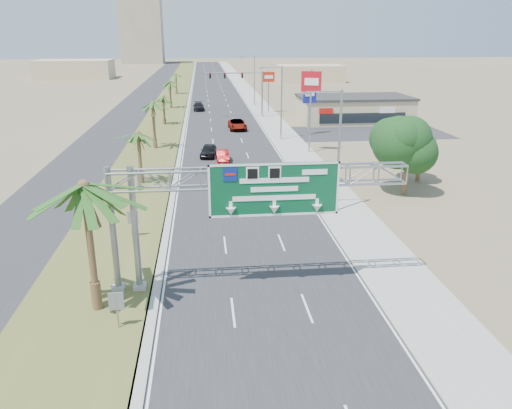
{
  "coord_description": "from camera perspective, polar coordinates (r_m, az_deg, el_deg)",
  "views": [
    {
      "loc": [
        -3.23,
        -16.24,
        14.04
      ],
      "look_at": [
        -0.21,
        12.34,
        4.2
      ],
      "focal_mm": 35.0,
      "sensor_mm": 36.0,
      "label": 1
    }
  ],
  "objects": [
    {
      "name": "oak_near",
      "position": [
        46.98,
        17.04,
        6.39
      ],
      "size": [
        4.5,
        4.5,
        6.8
      ],
      "color": "brown",
      "rests_on": "ground"
    },
    {
      "name": "median_signback_a",
      "position": [
        25.96,
        -15.66,
        -10.88
      ],
      "size": [
        0.75,
        0.08,
        2.08
      ],
      "color": "gray",
      "rests_on": "ground"
    },
    {
      "name": "median_grass",
      "position": [
        127.2,
        -9.27,
        12.35
      ],
      "size": [
        7.0,
        300.0,
        0.12
      ],
      "primitive_type": "cube",
      "color": "#58602A",
      "rests_on": "ground"
    },
    {
      "name": "sidewalk_right",
      "position": [
        127.56,
        -0.75,
        12.6
      ],
      "size": [
        4.0,
        300.0,
        0.1
      ],
      "primitive_type": "cube",
      "color": "#9E9B93",
      "rests_on": "ground"
    },
    {
      "name": "palm_near",
      "position": [
        25.96,
        -19.09,
        1.94
      ],
      "size": [
        5.7,
        5.7,
        8.35
      ],
      "color": "brown",
      "rests_on": "ground"
    },
    {
      "name": "tower_distant",
      "position": [
        267.82,
        -12.94,
        19.2
      ],
      "size": [
        20.0,
        16.0,
        35.0
      ],
      "primitive_type": "cube",
      "color": "gray",
      "rests_on": "ground"
    },
    {
      "name": "pole_sign_red_far",
      "position": [
        94.55,
        1.45,
        14.04
      ],
      "size": [
        2.22,
        0.48,
        7.68
      ],
      "color": "gray",
      "rests_on": "ground"
    },
    {
      "name": "oak_far",
      "position": [
        51.9,
        18.36,
        6.58
      ],
      "size": [
        3.5,
        3.5,
        5.6
      ],
      "color": "brown",
      "rests_on": "ground"
    },
    {
      "name": "car_far",
      "position": [
        99.09,
        -6.58,
        11.06
      ],
      "size": [
        2.21,
        5.12,
        1.47
      ],
      "primitive_type": "imported",
      "rotation": [
        0.0,
        0.0,
        0.03
      ],
      "color": "black",
      "rests_on": "ground"
    },
    {
      "name": "car_right_lane",
      "position": [
        78.13,
        -2.14,
        9.11
      ],
      "size": [
        2.75,
        5.66,
        1.55
      ],
      "primitive_type": "imported",
      "rotation": [
        0.0,
        0.0,
        0.03
      ],
      "color": "gray",
      "rests_on": "ground"
    },
    {
      "name": "opposing_road",
      "position": [
        127.77,
        -12.48,
        12.17
      ],
      "size": [
        8.0,
        300.0,
        0.02
      ],
      "primitive_type": "cube",
      "color": "#28282B",
      "rests_on": "ground"
    },
    {
      "name": "palm_row_c",
      "position": [
        65.09,
        -11.74,
        11.12
      ],
      "size": [
        3.99,
        3.99,
        6.75
      ],
      "color": "brown",
      "rests_on": "ground"
    },
    {
      "name": "palm_row_d",
      "position": [
        83.04,
        -10.56,
        11.94
      ],
      "size": [
        3.99,
        3.99,
        5.45
      ],
      "color": "brown",
      "rests_on": "ground"
    },
    {
      "name": "palm_row_f",
      "position": [
        126.74,
        -9.16,
        14.45
      ],
      "size": [
        3.99,
        3.99,
        5.75
      ],
      "color": "brown",
      "rests_on": "ground"
    },
    {
      "name": "building_distant_left",
      "position": [
        181.46,
        -19.99,
        14.33
      ],
      "size": [
        24.0,
        14.0,
        6.0
      ],
      "primitive_type": "cube",
      "color": "tan",
      "rests_on": "ground"
    },
    {
      "name": "palm_row_b",
      "position": [
        49.5,
        -13.34,
        7.75
      ],
      "size": [
        3.99,
        3.99,
        5.95
      ],
      "color": "brown",
      "rests_on": "ground"
    },
    {
      "name": "sign_gantry",
      "position": [
        27.45,
        -1.25,
        1.98
      ],
      "size": [
        16.75,
        1.24,
        7.5
      ],
      "color": "gray",
      "rests_on": "ground"
    },
    {
      "name": "pole_sign_blue",
      "position": [
        73.41,
        6.15,
        12.38
      ],
      "size": [
        2.01,
        0.76,
        7.86
      ],
      "color": "gray",
      "rests_on": "ground"
    },
    {
      "name": "median_signback_b",
      "position": [
        36.86,
        -13.89,
        -1.65
      ],
      "size": [
        0.75,
        0.08,
        2.08
      ],
      "color": "gray",
      "rests_on": "ground"
    },
    {
      "name": "store_building",
      "position": [
        86.87,
        11.09,
        10.59
      ],
      "size": [
        18.0,
        10.0,
        4.0
      ],
      "primitive_type": "cube",
      "color": "tan",
      "rests_on": "ground"
    },
    {
      "name": "car_left_lane",
      "position": [
        60.65,
        -5.46,
        6.15
      ],
      "size": [
        2.31,
        4.53,
        1.48
      ],
      "primitive_type": "imported",
      "rotation": [
        0.0,
        0.0,
        -0.14
      ],
      "color": "black",
      "rests_on": "ground"
    },
    {
      "name": "building_distant_right",
      "position": [
        160.16,
        6.15,
        14.67
      ],
      "size": [
        20.0,
        12.0,
        5.0
      ],
      "primitive_type": "cube",
      "color": "tan",
      "rests_on": "ground"
    },
    {
      "name": "ground",
      "position": [
        21.71,
        4.27,
        -21.45
      ],
      "size": [
        600.0,
        600.0,
        0.0
      ],
      "primitive_type": "plane",
      "color": "#8C7A59",
      "rests_on": "ground"
    },
    {
      "name": "pole_sign_red_near",
      "position": [
        61.7,
        6.32,
        13.17
      ],
      "size": [
        2.35,
        1.15,
        10.07
      ],
      "color": "gray",
      "rests_on": "ground"
    },
    {
      "name": "car_mid_lane",
      "position": [
        57.99,
        -3.83,
        5.53
      ],
      "size": [
        1.46,
        4.1,
        1.35
      ],
      "primitive_type": "imported",
      "rotation": [
        0.0,
        0.0,
        0.01
      ],
      "color": "maroon",
      "rests_on": "ground"
    },
    {
      "name": "streetlight_mid",
      "position": [
        69.68,
        2.76,
        11.17
      ],
      "size": [
        3.27,
        0.44,
        10.0
      ],
      "color": "gray",
      "rests_on": "ground"
    },
    {
      "name": "road",
      "position": [
        127.06,
        -4.66,
        12.5
      ],
      "size": [
        12.0,
        300.0,
        0.02
      ],
      "primitive_type": "cube",
      "color": "#28282B",
      "rests_on": "ground"
    },
    {
      "name": "streetlight_far",
      "position": [
        105.19,
        -0.28,
        13.8
      ],
      "size": [
        3.27,
        0.44,
        10.0
      ],
      "color": "gray",
      "rests_on": "ground"
    },
    {
      "name": "palm_row_e",
      "position": [
        101.83,
        -9.83,
        13.59
      ],
      "size": [
        3.99,
        3.99,
        6.15
      ],
      "color": "brown",
      "rests_on": "ground"
    },
    {
      "name": "signal_mast",
      "position": [
        89.09,
        -0.62,
        12.98
      ],
      "size": [
        10.28,
        0.71,
        8.0
      ],
      "color": "gray",
      "rests_on": "ground"
    },
    {
      "name": "streetlight_near",
      "position": [
        40.75,
        9.14,
        5.4
      ],
      "size": [
        3.27,
        0.44,
        10.0
      ],
      "color": "gray",
      "rests_on": "ground"
    }
  ]
}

